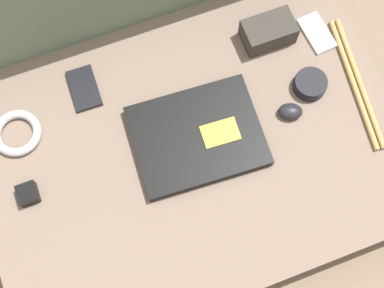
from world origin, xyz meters
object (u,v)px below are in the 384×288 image
(laptop, at_px, (197,136))
(speaker_puck, at_px, (310,84))
(computer_mouse, at_px, (290,111))
(camera_pouch, at_px, (268,32))
(charger_brick, at_px, (28,194))
(phone_silver, at_px, (317,33))
(phone_black, at_px, (84,88))

(laptop, xyz_separation_m, speaker_puck, (0.32, 0.03, 0.00))
(computer_mouse, relative_size, speaker_puck, 0.85)
(speaker_puck, distance_m, camera_pouch, 0.18)
(charger_brick, bearing_deg, speaker_puck, 1.76)
(laptop, relative_size, charger_brick, 6.65)
(computer_mouse, relative_size, phone_silver, 0.62)
(phone_silver, distance_m, phone_black, 0.63)
(computer_mouse, height_order, phone_black, computer_mouse)
(phone_silver, bearing_deg, phone_black, 169.77)
(phone_silver, bearing_deg, camera_pouch, 159.78)
(computer_mouse, xyz_separation_m, speaker_puck, (0.08, 0.05, 0.00))
(computer_mouse, xyz_separation_m, phone_black, (-0.47, 0.25, -0.01))
(phone_silver, height_order, camera_pouch, camera_pouch)
(camera_pouch, bearing_deg, phone_silver, -15.82)
(computer_mouse, height_order, phone_silver, computer_mouse)
(phone_silver, relative_size, charger_brick, 2.41)
(phone_silver, distance_m, charger_brick, 0.85)
(speaker_puck, distance_m, phone_black, 0.58)
(computer_mouse, height_order, charger_brick, charger_brick)
(computer_mouse, height_order, camera_pouch, camera_pouch)
(phone_black, xyz_separation_m, charger_brick, (-0.21, -0.22, 0.01))
(computer_mouse, distance_m, speaker_puck, 0.09)
(computer_mouse, distance_m, phone_black, 0.53)
(phone_silver, bearing_deg, laptop, -162.43)
(speaker_puck, bearing_deg, laptop, -174.79)
(charger_brick, bearing_deg, computer_mouse, -2.32)
(computer_mouse, distance_m, phone_silver, 0.24)
(speaker_puck, relative_size, phone_black, 0.73)
(camera_pouch, bearing_deg, computer_mouse, -98.20)
(laptop, bearing_deg, phone_black, 138.29)
(laptop, distance_m, charger_brick, 0.43)
(camera_pouch, bearing_deg, charger_brick, -164.70)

